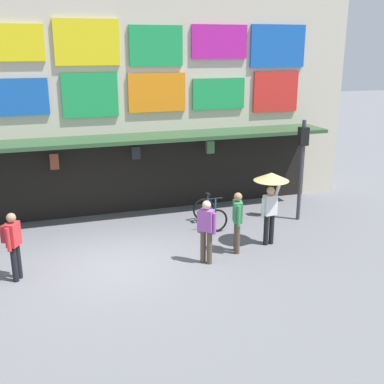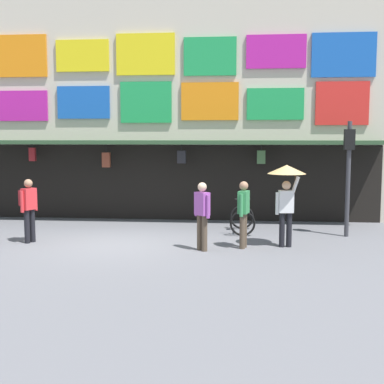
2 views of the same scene
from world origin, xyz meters
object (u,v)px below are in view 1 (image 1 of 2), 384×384
Objects in this scene: bicycle_parked at (210,214)px; pedestrian_in_red at (13,241)px; pedestrian_in_white at (206,228)px; pedestrian_with_umbrella at (271,188)px; traffic_light_far at (302,154)px; pedestrian_in_yellow at (237,219)px.

bicycle_parked is 5.95m from pedestrian_in_red.
pedestrian_with_umbrella is at bearing 16.21° from pedestrian_in_white.
traffic_light_far is 4.60m from pedestrian_in_white.
bicycle_parked is 0.70× the size of pedestrian_in_red.
pedestrian_in_white is 4.64m from pedestrian_in_red.
pedestrian_with_umbrella is at bearing -139.80° from traffic_light_far.
traffic_light_far is 2.44m from pedestrian_with_umbrella.
bicycle_parked is 0.70× the size of pedestrian_in_yellow.
bicycle_parked is 2.71m from pedestrian_in_white.
traffic_light_far reaches higher than bicycle_parked.
pedestrian_in_red is (-5.61, 0.15, 0.04)m from pedestrian_in_yellow.
pedestrian_with_umbrella is (1.08, -1.86, 1.25)m from bicycle_parked.
traffic_light_far is 8.73m from pedestrian_in_red.
pedestrian_in_white is (-0.99, -2.46, 0.55)m from bicycle_parked.
traffic_light_far is 3.40m from bicycle_parked.
bicycle_parked is 2.15m from pedestrian_in_yellow.
pedestrian_in_white is at bearing -159.43° from pedestrian_in_yellow.
pedestrian_in_yellow and pedestrian_in_white have the same top height.
pedestrian_with_umbrella is 1.24× the size of pedestrian_in_red.
pedestrian_with_umbrella is 1.24× the size of pedestrian_in_white.
pedestrian_with_umbrella is at bearing 11.90° from pedestrian_in_yellow.
traffic_light_far reaches higher than pedestrian_in_white.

